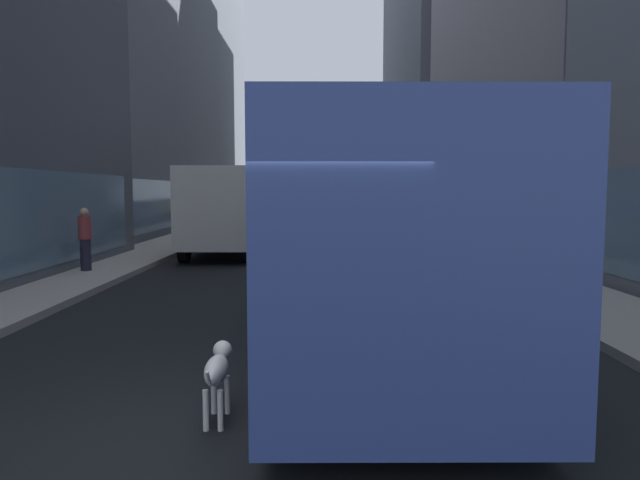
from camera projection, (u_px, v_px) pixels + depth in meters
name	position (u px, v px, depth m)	size (l,w,h in m)	color
ground_plane	(311.00, 223.00, 40.25)	(120.00, 120.00, 0.00)	black
sidewalk_left	(231.00, 222.00, 40.22)	(2.40, 110.00, 0.15)	#9E9991
sidewalk_right	(391.00, 222.00, 40.27)	(2.40, 110.00, 0.15)	gray
building_left_far	(189.00, 40.00, 54.15)	(8.23, 19.99, 33.31)	slate
building_right_far	(446.00, 66.00, 50.30)	(8.62, 22.73, 26.81)	#4C515B
transit_bus	(362.00, 221.00, 9.76)	(2.78, 11.53, 3.05)	#33478C
car_yellow_taxi	(299.00, 207.00, 51.45)	(1.90, 4.19, 1.62)	yellow
car_silver_sedan	(269.00, 213.00, 37.88)	(1.78, 3.97, 1.62)	#B7BABF
car_grey_wagon	(329.00, 213.00, 37.67)	(1.81, 4.17, 1.62)	slate
car_white_van	(376.00, 227.00, 22.75)	(1.87, 3.95, 1.62)	silver
car_black_suv	(285.00, 220.00, 28.24)	(1.75, 4.35, 1.62)	black
box_truck	(228.00, 208.00, 20.50)	(2.30, 7.50, 3.05)	silver
dalmatian_dog	(218.00, 369.00, 5.65)	(0.22, 0.96, 0.72)	white
pedestrian_in_coat	(85.00, 239.00, 15.18)	(0.34, 0.34, 1.69)	#1E1E2D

